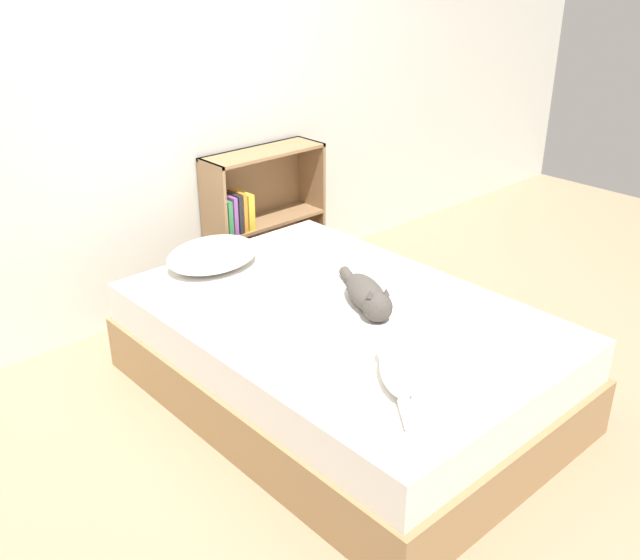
{
  "coord_description": "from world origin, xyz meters",
  "views": [
    {
      "loc": [
        -2.04,
        -2.09,
        2.02
      ],
      "look_at": [
        0.0,
        0.15,
        0.58
      ],
      "focal_mm": 40.0,
      "sensor_mm": 36.0,
      "label": 1
    }
  ],
  "objects_px": {
    "bookshelf": "(258,217)",
    "bed": "(342,355)",
    "cat_light": "(397,367)",
    "pillow": "(213,255)",
    "cat_dark": "(368,296)"
  },
  "relations": [
    {
      "from": "pillow",
      "to": "bookshelf",
      "type": "bearing_deg",
      "value": 35.83
    },
    {
      "from": "bed",
      "to": "pillow",
      "type": "distance_m",
      "value": 0.88
    },
    {
      "from": "cat_dark",
      "to": "bed",
      "type": "bearing_deg",
      "value": -94.71
    },
    {
      "from": "bookshelf",
      "to": "bed",
      "type": "bearing_deg",
      "value": -111.17
    },
    {
      "from": "bed",
      "to": "cat_light",
      "type": "distance_m",
      "value": 0.68
    },
    {
      "from": "cat_dark",
      "to": "bookshelf",
      "type": "relative_size",
      "value": 0.59
    },
    {
      "from": "bed",
      "to": "cat_light",
      "type": "relative_size",
      "value": 4.75
    },
    {
      "from": "cat_dark",
      "to": "bookshelf",
      "type": "height_order",
      "value": "bookshelf"
    },
    {
      "from": "cat_light",
      "to": "bookshelf",
      "type": "bearing_deg",
      "value": 16.78
    },
    {
      "from": "bed",
      "to": "cat_dark",
      "type": "distance_m",
      "value": 0.33
    },
    {
      "from": "bed",
      "to": "pillow",
      "type": "xyz_separation_m",
      "value": [
        -0.16,
        0.8,
        0.31
      ]
    },
    {
      "from": "pillow",
      "to": "cat_dark",
      "type": "distance_m",
      "value": 0.91
    },
    {
      "from": "pillow",
      "to": "cat_dark",
      "type": "bearing_deg",
      "value": -72.82
    },
    {
      "from": "pillow",
      "to": "cat_dark",
      "type": "relative_size",
      "value": 0.96
    },
    {
      "from": "bed",
      "to": "bookshelf",
      "type": "relative_size",
      "value": 2.3
    }
  ]
}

